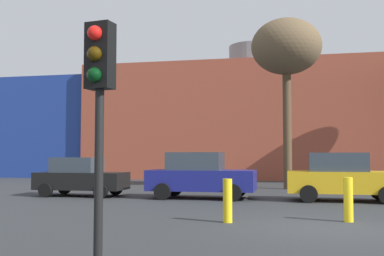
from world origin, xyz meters
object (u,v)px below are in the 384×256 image
parked_car_0 (80,177)px  parked_car_1 (200,175)px  parked_car_2 (343,177)px  bollard_yellow_1 (228,201)px  bare_tree_2 (286,49)px  bollard_yellow_0 (348,200)px  traffic_light_near_left (99,91)px

parked_car_0 → parked_car_1: 5.22m
parked_car_2 → bollard_yellow_1: 7.48m
parked_car_2 → bare_tree_2: size_ratio=0.47×
parked_car_1 → parked_car_2: parked_car_1 is taller
bare_tree_2 → bollard_yellow_0: size_ratio=7.74×
bare_tree_2 → bollard_yellow_1: bearing=-96.1°
parked_car_2 → bollard_yellow_1: size_ratio=3.77×
parked_car_1 → bollard_yellow_1: bearing=-72.9°
parked_car_0 → traffic_light_near_left: 14.52m
traffic_light_near_left → bare_tree_2: size_ratio=0.39×
parked_car_1 → bollard_yellow_1: (2.03, -6.60, -0.36)m
bare_tree_2 → bollard_yellow_0: bearing=-82.1°
parked_car_0 → parked_car_2: parked_car_2 is taller
parked_car_1 → bare_tree_2: bare_tree_2 is taller
parked_car_0 → bollard_yellow_0: parked_car_0 is taller
parked_car_0 → bollard_yellow_1: size_ratio=3.39×
parked_car_1 → bollard_yellow_0: bearing=-48.8°
parked_car_0 → bollard_yellow_1: 9.80m
parked_car_1 → bare_tree_2: (3.41, 6.27, 6.42)m
parked_car_0 → bare_tree_2: bare_tree_2 is taller
traffic_light_near_left → bare_tree_2: bare_tree_2 is taller
traffic_light_near_left → bollard_yellow_0: size_ratio=3.04×
traffic_light_near_left → bollard_yellow_0: bearing=159.4°
parked_car_1 → bollard_yellow_0: size_ratio=3.71×
bare_tree_2 → parked_car_0: bearing=-144.0°
parked_car_0 → parked_car_1: parked_car_1 is taller
bare_tree_2 → bollard_yellow_1: bare_tree_2 is taller
bare_tree_2 → bollard_yellow_0: (1.68, -12.09, -6.77)m
traffic_light_near_left → bollard_yellow_1: (0.85, 6.32, -2.03)m
parked_car_2 → traffic_light_near_left: 13.73m
parked_car_0 → traffic_light_near_left: traffic_light_near_left is taller
parked_car_2 → traffic_light_near_left: bearing=-108.6°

